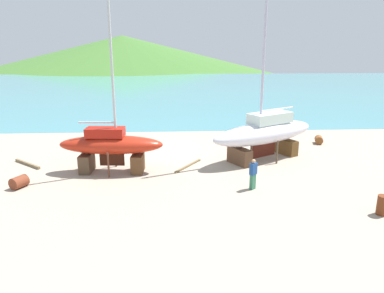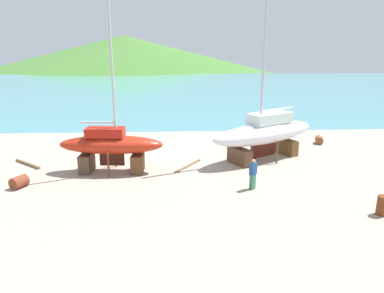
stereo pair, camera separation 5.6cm
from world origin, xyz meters
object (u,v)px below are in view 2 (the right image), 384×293
object	(u,v)px
sailboat_far_slipway	(265,132)
worker	(253,174)
sailboat_large_starboard	(111,145)
barrel_rust_near	(383,205)
barrel_tar_black	(19,182)
barrel_ochre	(319,140)

from	to	relation	value
sailboat_far_slipway	worker	bearing A→B (deg)	40.35
sailboat_large_starboard	barrel_rust_near	size ratio (longest dim) A/B	10.74
sailboat_far_slipway	barrel_rust_near	xyz separation A→B (m)	(3.48, -8.98, -1.46)
sailboat_far_slipway	barrel_tar_black	world-z (taller)	sailboat_far_slipway
barrel_rust_near	sailboat_large_starboard	bearing A→B (deg)	153.71
barrel_rust_near	sailboat_far_slipway	bearing A→B (deg)	111.19
barrel_tar_black	barrel_ochre	distance (m)	22.12
worker	barrel_ochre	size ratio (longest dim) A/B	2.00
sailboat_large_starboard	worker	bearing A→B (deg)	-18.13
sailboat_large_starboard	barrel_tar_black	size ratio (longest dim) A/B	11.52
sailboat_large_starboard	barrel_rust_near	world-z (taller)	sailboat_large_starboard
sailboat_large_starboard	worker	world-z (taller)	sailboat_large_starboard
worker	barrel_rust_near	xyz separation A→B (m)	(5.45, -3.46, -0.43)
barrel_rust_near	barrel_ochre	xyz separation A→B (m)	(1.96, 12.78, -0.16)
sailboat_far_slipway	worker	world-z (taller)	sailboat_far_slipway
sailboat_far_slipway	barrel_rust_near	size ratio (longest dim) A/B	16.17
worker	barrel_rust_near	distance (m)	6.47
worker	barrel_tar_black	xyz separation A→B (m)	(-13.04, 0.87, -0.57)
sailboat_large_starboard	barrel_tar_black	world-z (taller)	sailboat_large_starboard
barrel_tar_black	sailboat_far_slipway	bearing A→B (deg)	17.23
barrel_rust_near	barrel_tar_black	bearing A→B (deg)	166.82
worker	barrel_ochre	distance (m)	11.92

